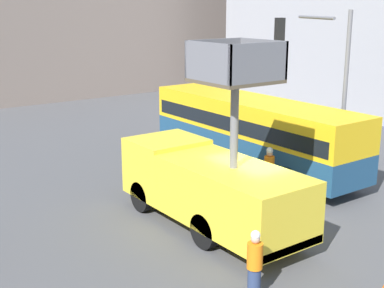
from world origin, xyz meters
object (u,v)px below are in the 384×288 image
at_px(city_bus, 253,128).
at_px(road_worker_near_truck, 255,265).
at_px(road_worker_directing, 269,172).
at_px(utility_truck, 210,183).
at_px(traffic_light_pole, 324,67).

xyz_separation_m(city_bus, road_worker_near_truck, (-7.20, -7.99, -0.89)).
height_order(city_bus, road_worker_directing, city_bus).
relative_size(city_bus, road_worker_directing, 5.72).
height_order(utility_truck, road_worker_near_truck, utility_truck).
xyz_separation_m(utility_truck, road_worker_near_truck, (-1.79, -4.02, -0.60)).
xyz_separation_m(city_bus, road_worker_directing, (-1.94, -3.04, -0.83)).
height_order(road_worker_near_truck, road_worker_directing, road_worker_directing).
distance_m(city_bus, road_worker_directing, 3.70).
bearing_deg(road_worker_near_truck, utility_truck, -80.81).
xyz_separation_m(traffic_light_pole, road_worker_directing, (-3.65, -0.82, -3.51)).
height_order(traffic_light_pole, road_worker_near_truck, traffic_light_pole).
distance_m(city_bus, traffic_light_pole, 3.88).
distance_m(traffic_light_pole, road_worker_near_truck, 11.20).
height_order(city_bus, traffic_light_pole, traffic_light_pole).
bearing_deg(utility_truck, road_worker_directing, 15.09).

